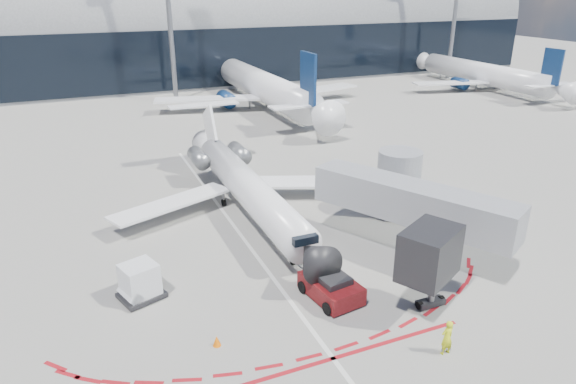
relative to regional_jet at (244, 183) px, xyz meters
name	(u,v)px	position (x,y,z in m)	size (l,w,h in m)	color
ground	(251,249)	(-1.69, -6.23, -2.10)	(260.00, 260.00, 0.00)	gray
apron_centerline	(241,236)	(-1.69, -4.23, -2.10)	(0.25, 40.00, 0.01)	silver
apron_stop_bar	(333,358)	(-1.69, -17.73, -2.10)	(14.00, 0.25, 0.01)	maroon
terminal_building	(121,32)	(-1.69, 58.74, 6.42)	(150.00, 24.15, 24.00)	#9A9DA0
jet_bridge	(407,200)	(8.10, -9.24, 0.90)	(10.03, 15.20, 4.90)	#979A9F
light_mast_centre	(169,11)	(3.31, 41.77, 10.40)	(0.70, 0.70, 25.00)	slate
light_mast_east	(456,5)	(53.31, 41.77, 10.40)	(0.70, 0.70, 25.00)	slate
regional_jet	(244,183)	(0.00, 0.00, 0.00)	(20.40, 25.16, 6.30)	white
pushback_tug	(331,287)	(0.53, -13.25, -1.47)	(2.80, 5.66, 1.44)	#530B0C
ramp_worker	(447,337)	(3.30, -19.46, -1.20)	(0.66, 0.43, 1.81)	yellow
uld_container	(140,282)	(-9.09, -9.24, -1.07)	(2.71, 2.50, 2.09)	black
safety_cone_left	(217,341)	(-6.37, -14.73, -1.83)	(0.39, 0.39, 0.55)	#FF6D05
bg_airliner_1	(262,65)	(13.68, 32.85, 3.55)	(34.98, 37.04, 11.32)	white
bg_airliner_2	(485,59)	(51.25, 30.80, 2.74)	(29.94, 31.70, 9.68)	white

